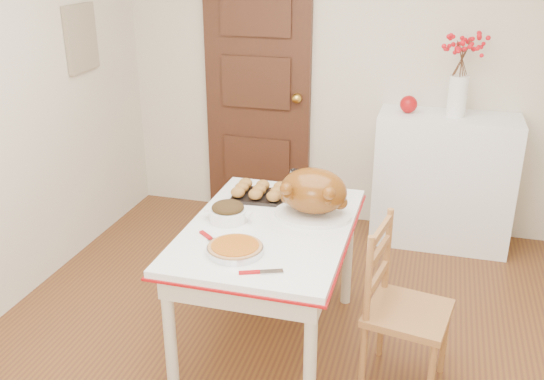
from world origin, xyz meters
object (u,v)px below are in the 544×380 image
(chair_oak, at_px, (408,309))
(sideboard, at_px, (443,181))
(kitchen_table, at_px, (270,287))
(turkey_platter, at_px, (313,193))
(pumpkin_pie, at_px, (235,248))

(chair_oak, bearing_deg, sideboard, 5.21)
(kitchen_table, bearing_deg, turkey_platter, 41.67)
(kitchen_table, height_order, pumpkin_pie, pumpkin_pie)
(sideboard, bearing_deg, chair_oak, -94.42)
(turkey_platter, height_order, pumpkin_pie, turkey_platter)
(turkey_platter, xyz_separation_m, pumpkin_pie, (-0.27, -0.51, -0.11))
(sideboard, relative_size, turkey_platter, 2.34)
(sideboard, xyz_separation_m, turkey_platter, (-0.68, -1.39, 0.38))
(chair_oak, height_order, turkey_platter, turkey_platter)
(chair_oak, bearing_deg, kitchen_table, 90.08)
(kitchen_table, bearing_deg, pumpkin_pie, -102.59)
(chair_oak, xyz_separation_m, pumpkin_pie, (-0.82, -0.21, 0.33))
(kitchen_table, distance_m, pumpkin_pie, 0.52)
(chair_oak, distance_m, turkey_platter, 0.76)
(chair_oak, distance_m, pumpkin_pie, 0.91)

